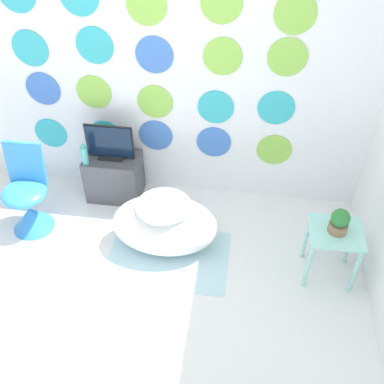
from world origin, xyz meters
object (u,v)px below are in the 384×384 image
(bathtub, at_px, (165,225))
(chair, at_px, (29,204))
(tv, at_px, (110,144))
(vase, at_px, (85,155))
(potted_plant_left, at_px, (340,221))

(bathtub, bearing_deg, chair, 177.16)
(tv, distance_m, vase, 0.23)
(bathtub, distance_m, vase, 0.93)
(chair, relative_size, potted_plant_left, 3.94)
(tv, xyz_separation_m, potted_plant_left, (1.86, -0.68, -0.01))
(potted_plant_left, bearing_deg, bathtub, 174.45)
(bathtub, relative_size, vase, 4.43)
(chair, xyz_separation_m, vase, (0.40, 0.39, 0.27))
(bathtub, relative_size, chair, 1.10)
(tv, relative_size, vase, 2.18)
(chair, distance_m, potted_plant_left, 2.48)
(potted_plant_left, bearing_deg, tv, 159.84)
(bathtub, bearing_deg, potted_plant_left, -5.55)
(bathtub, height_order, chair, chair)
(tv, bearing_deg, vase, -149.99)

